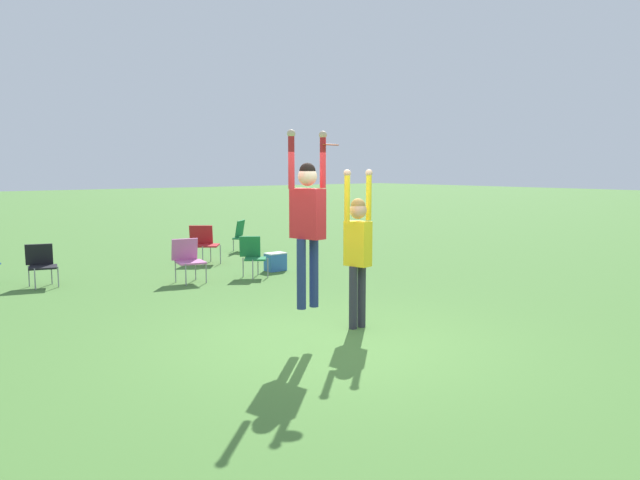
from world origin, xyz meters
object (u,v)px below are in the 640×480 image
frisbee (330,145)px  cooler_box (275,262)px  person_defending (358,244)px  camping_chair_5 (41,262)px  camping_chair_2 (243,234)px  person_jumping (308,214)px  camping_chair_3 (188,257)px  camping_chair_0 (204,241)px  camping_chair_1 (253,254)px

frisbee → cooler_box: 6.23m
person_defending → camping_chair_5: person_defending is taller
camping_chair_2 → cooler_box: size_ratio=1.94×
person_jumping → camping_chair_3: person_jumping is taller
camping_chair_0 → camping_chair_5: (-3.90, -0.63, -0.06)m
camping_chair_3 → camping_chair_1: bearing=179.3°
camping_chair_0 → camping_chair_1: 2.33m
camping_chair_3 → cooler_box: bearing=-167.5°
camping_chair_1 → cooler_box: (0.80, 0.32, -0.29)m
camping_chair_1 → camping_chair_3: bearing=23.2°
person_defending → camping_chair_2: person_defending is taller
camping_chair_1 → camping_chair_5: (-3.78, 1.69, -0.02)m
person_jumping → camping_chair_1: size_ratio=2.68×
frisbee → camping_chair_3: size_ratio=0.27×
camping_chair_2 → camping_chair_3: (-3.38, -3.32, 0.04)m
person_defending → camping_chair_5: bearing=-167.7°
camping_chair_2 → frisbee: bearing=26.6°
person_defending → frisbee: size_ratio=9.61×
person_jumping → camping_chair_3: size_ratio=2.63×
person_jumping → frisbee: bearing=-105.4°
camping_chair_2 → camping_chair_5: size_ratio=1.05×
cooler_box → person_jumping: bearing=-120.9°
camping_chair_0 → camping_chair_1: camping_chair_0 is taller
person_defending → camping_chair_1: bearing=155.2°
camping_chair_3 → cooler_box: size_ratio=1.96×
person_defending → cooler_box: 5.34m
person_defending → person_jumping: bearing=-90.0°
camping_chair_2 → camping_chair_3: camping_chair_3 is taller
camping_chair_2 → cooler_box: camping_chair_2 is taller
frisbee → cooler_box: size_ratio=0.53×
camping_chair_1 → camping_chair_2: (2.03, 3.63, -0.03)m
person_defending → frisbee: frisbee is taller
camping_chair_3 → camping_chair_5: 2.80m
person_defending → camping_chair_2: size_ratio=2.64×
camping_chair_0 → camping_chair_2: bearing=-108.0°
person_jumping → person_defending: 1.18m
person_defending → camping_chair_2: (3.19, 8.17, -0.76)m
frisbee → camping_chair_3: (0.52, 5.08, -2.09)m
person_defending → camping_chair_0: (1.28, 6.86, -0.69)m
frisbee → camping_chair_0: bearing=74.3°
camping_chair_1 → camping_chair_3: (-1.35, 0.31, 0.01)m
cooler_box → camping_chair_5: bearing=163.4°
cooler_box → camping_chair_0: bearing=108.9°
frisbee → camping_chair_5: frisbee is taller
person_jumping → cooler_box: person_jumping is taller
camping_chair_2 → camping_chair_0: bearing=-4.1°
person_jumping → camping_chair_1: 5.37m
camping_chair_3 → camping_chair_0: bearing=-113.8°
person_jumping → camping_chair_0: (2.34, 7.06, -1.18)m
person_defending → camping_chair_3: size_ratio=2.61×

